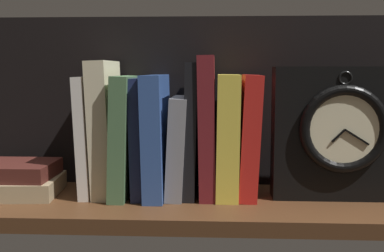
{
  "coord_description": "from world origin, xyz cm",
  "views": [
    {
      "loc": [
        7.09,
        -82.78,
        22.3
      ],
      "look_at": [
        2.44,
        3.14,
        12.46
      ],
      "focal_mm": 45.48,
      "sensor_mm": 36.0,
      "label": 1
    }
  ],
  "objects": [
    {
      "name": "ground_plane",
      "position": [
        0.0,
        0.0,
        -1.25
      ],
      "size": [
        95.14,
        25.28,
        2.5
      ],
      "primitive_type": "cube",
      "color": "#4C2D19"
    },
    {
      "name": "book_navy_bierce",
      "position": [
        -6.89,
        3.14,
        10.48
      ],
      "size": [
        2.29,
        13.68,
        20.99
      ],
      "primitive_type": "cube",
      "rotation": [
        0.0,
        -0.02,
        0.0
      ],
      "color": "#192147",
      "rests_on": "ground_plane"
    },
    {
      "name": "book_maroon_dawkins",
      "position": [
        5.16,
        3.14,
        12.4
      ],
      "size": [
        3.29,
        13.11,
        24.86
      ],
      "primitive_type": "cube",
      "rotation": [
        0.0,
        -0.02,
        0.0
      ],
      "color": "maroon",
      "rests_on": "ground_plane"
    },
    {
      "name": "book_yellow_seinlanguage",
      "position": [
        8.79,
        3.14,
        10.8
      ],
      "size": [
        4.1,
        13.55,
        21.64
      ],
      "primitive_type": "cube",
      "rotation": [
        0.0,
        0.01,
        0.0
      ],
      "color": "gold",
      "rests_on": "ground_plane"
    },
    {
      "name": "back_panel",
      "position": [
        0.0,
        12.04,
        16.29
      ],
      "size": [
        95.14,
        1.2,
        32.58
      ],
      "primitive_type": "cube",
      "color": "black",
      "rests_on": "ground_plane"
    },
    {
      "name": "book_black_skeptic",
      "position": [
        2.37,
        3.14,
        11.82
      ],
      "size": [
        2.73,
        12.42,
        23.69
      ],
      "primitive_type": "cube",
      "rotation": [
        0.0,
        0.02,
        0.0
      ],
      "color": "black",
      "rests_on": "ground_plane"
    },
    {
      "name": "book_stack_side",
      "position": [
        -29.45,
        1.4,
        2.83
      ],
      "size": [
        16.01,
        14.34,
        5.83
      ],
      "color": "#9E8966",
      "rests_on": "ground_plane"
    },
    {
      "name": "book_green_romantic",
      "position": [
        -9.59,
        3.14,
        10.67
      ],
      "size": [
        3.73,
        16.14,
        21.43
      ],
      "primitive_type": "cube",
      "rotation": [
        0.0,
        0.04,
        0.0
      ],
      "color": "#476B44",
      "rests_on": "ground_plane"
    },
    {
      "name": "book_gray_chess",
      "position": [
        -0.47,
        3.14,
        8.81
      ],
      "size": [
        3.83,
        13.77,
        17.74
      ],
      "primitive_type": "cube",
      "rotation": [
        0.0,
        0.05,
        0.0
      ],
      "color": "gray",
      "rests_on": "ground_plane"
    },
    {
      "name": "framed_clock",
      "position": [
        28.12,
        1.73,
        11.64
      ],
      "size": [
        22.97,
        7.07,
        22.97
      ],
      "color": "black",
      "rests_on": "ground_plane"
    },
    {
      "name": "book_cream_twain",
      "position": [
        -13.11,
        3.14,
        11.98
      ],
      "size": [
        4.37,
        13.29,
        24.07
      ],
      "primitive_type": "cube",
      "rotation": [
        0.0,
        -0.04,
        0.0
      ],
      "color": "beige",
      "rests_on": "ground_plane"
    },
    {
      "name": "book_white_catcher",
      "position": [
        -16.14,
        3.14,
        10.61
      ],
      "size": [
        2.71,
        12.91,
        21.28
      ],
      "primitive_type": "cube",
      "rotation": [
        0.0,
        -0.04,
        0.0
      ],
      "color": "silver",
      "rests_on": "ground_plane"
    },
    {
      "name": "book_blue_modern",
      "position": [
        -3.95,
        3.14,
        10.76
      ],
      "size": [
        3.87,
        16.59,
        21.59
      ],
      "primitive_type": "cube",
      "rotation": [
        0.0,
        -0.02,
        0.0
      ],
      "color": "#2D4C8E",
      "rests_on": "ground_plane"
    },
    {
      "name": "book_red_requiem",
      "position": [
        12.58,
        3.14,
        10.77
      ],
      "size": [
        4.05,
        13.03,
        21.66
      ],
      "primitive_type": "cube",
      "rotation": [
        0.0,
        0.04,
        0.0
      ],
      "color": "red",
      "rests_on": "ground_plane"
    }
  ]
}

